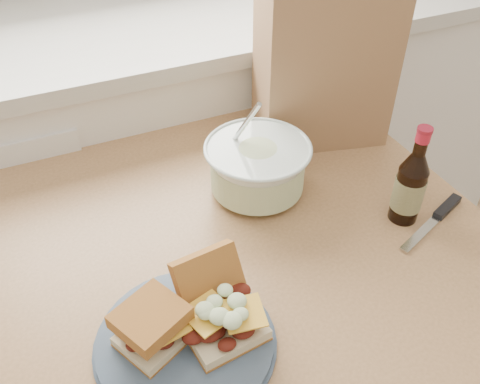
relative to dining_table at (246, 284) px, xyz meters
name	(u,v)px	position (x,y,z in m)	size (l,w,h in m)	color
cabinet_run	(152,158)	(0.00, 0.74, -0.19)	(2.50, 0.64, 0.94)	white
dining_table	(246,284)	(0.00, 0.00, 0.00)	(0.96, 0.96, 0.78)	tan
plate	(185,342)	(-0.18, -0.16, 0.12)	(0.27, 0.27, 0.02)	#3E4F64
sandwich_left	(152,326)	(-0.22, -0.14, 0.17)	(0.13, 0.12, 0.07)	beige
sandwich_right	(218,307)	(-0.11, -0.15, 0.16)	(0.13, 0.17, 0.10)	beige
coleslaw_bowl	(257,169)	(0.08, 0.14, 0.17)	(0.21, 0.21, 0.21)	white
beer_bottle	(410,186)	(0.31, -0.05, 0.19)	(0.06, 0.06, 0.21)	black
knife	(441,213)	(0.38, -0.08, 0.12)	(0.20, 0.09, 0.01)	silver
paper_bag	(324,59)	(0.31, 0.28, 0.30)	(0.28, 0.18, 0.37)	#9A6D4A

